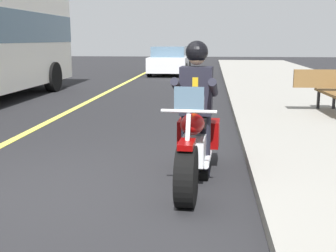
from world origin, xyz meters
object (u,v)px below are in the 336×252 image
(motorcycle_main, at_px, (194,146))
(bench_sidewalk, at_px, (336,88))
(rider_main, at_px, (196,97))
(car_silver, at_px, (170,61))

(motorcycle_main, height_order, bench_sidewalk, motorcycle_main)
(motorcycle_main, relative_size, rider_main, 1.27)
(rider_main, distance_m, bench_sidewalk, 5.22)
(bench_sidewalk, bearing_deg, rider_main, -33.87)
(motorcycle_main, distance_m, rider_main, 0.61)
(motorcycle_main, distance_m, bench_sidewalk, 5.38)
(car_silver, bearing_deg, bench_sidewalk, 21.42)
(car_silver, bearing_deg, motorcycle_main, 6.48)
(car_silver, height_order, bench_sidewalk, car_silver)
(motorcycle_main, height_order, car_silver, car_silver)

